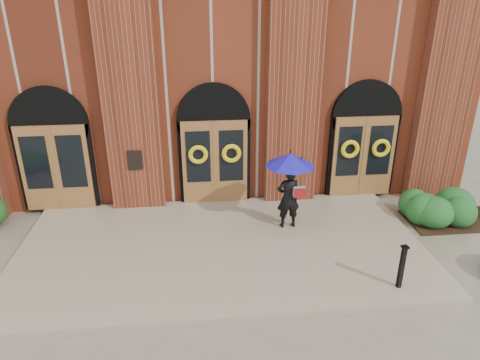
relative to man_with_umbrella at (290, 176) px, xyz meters
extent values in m
plane|color=gray|center=(-1.83, -0.94, -1.60)|extent=(90.00, 90.00, 0.00)
cube|color=gray|center=(-1.83, -0.79, -1.53)|extent=(10.00, 5.30, 0.15)
cube|color=maroon|center=(-1.83, 7.96, 1.90)|extent=(16.00, 12.00, 7.00)
cube|color=black|center=(-4.08, 1.53, 0.05)|extent=(0.40, 0.05, 0.55)
cube|color=maroon|center=(-4.08, 1.79, 1.90)|extent=(1.50, 0.45, 7.00)
cube|color=maroon|center=(0.42, 1.79, 1.90)|extent=(1.50, 0.45, 7.00)
cube|color=maroon|center=(4.92, 1.79, 1.90)|extent=(1.50, 0.45, 7.00)
cube|color=#935F30|center=(-6.33, 1.77, -0.20)|extent=(1.90, 0.10, 2.50)
cylinder|color=black|center=(-6.33, 1.91, 1.05)|extent=(2.10, 0.22, 2.10)
cube|color=#935F30|center=(-1.83, 1.77, -0.20)|extent=(1.90, 0.10, 2.50)
cylinder|color=black|center=(-1.83, 1.91, 1.05)|extent=(2.10, 0.22, 2.10)
cube|color=#935F30|center=(2.67, 1.77, -0.20)|extent=(1.90, 0.10, 2.50)
cylinder|color=black|center=(2.67, 1.91, 1.05)|extent=(2.10, 0.22, 2.10)
torus|color=yellow|center=(-2.31, 1.65, 0.10)|extent=(0.57, 0.13, 0.57)
torus|color=yellow|center=(-1.35, 1.65, 0.10)|extent=(0.57, 0.13, 0.57)
torus|color=yellow|center=(2.19, 1.65, 0.10)|extent=(0.57, 0.13, 0.57)
torus|color=yellow|center=(3.15, 1.65, 0.10)|extent=(0.57, 0.13, 0.57)
imported|color=black|center=(0.00, 0.00, -0.61)|extent=(0.64, 0.44, 1.68)
cone|color=#1C16AF|center=(0.00, 0.00, 0.46)|extent=(1.39, 1.39, 0.34)
cylinder|color=black|center=(0.05, -0.05, 0.01)|extent=(0.02, 0.02, 0.56)
cube|color=#ADAFB3|center=(0.24, -0.13, -0.39)|extent=(0.32, 0.18, 0.25)
cube|color=maroon|center=(0.24, -0.22, -0.39)|extent=(0.31, 0.04, 0.25)
cube|color=black|center=(1.81, -2.87, -0.97)|extent=(0.10, 0.10, 0.96)
cube|color=black|center=(1.81, -2.87, -0.47)|extent=(0.16, 0.16, 0.04)
ellipsoid|color=#1D5320|center=(5.20, 0.03, -1.21)|extent=(3.09, 1.24, 0.79)
camera|label=1|loc=(-2.36, -9.97, 4.21)|focal=32.00mm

